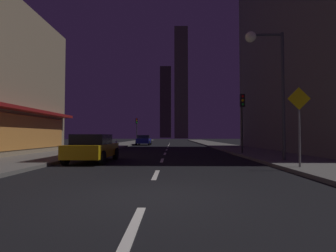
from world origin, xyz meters
name	(u,v)px	position (x,y,z in m)	size (l,w,h in m)	color
ground_plane	(169,145)	(0.00, 32.00, -0.05)	(78.00, 136.00, 0.10)	black
sidewalk_right	(216,144)	(7.00, 32.00, 0.07)	(4.00, 76.00, 0.15)	#605E59
sidewalk_left	(122,144)	(-7.00, 32.00, 0.07)	(4.00, 76.00, 0.15)	#605E59
lane_marking_center	(167,150)	(0.00, 18.80, 0.01)	(0.16, 43.80, 0.01)	silver
building_apartment_right	(334,34)	(14.50, 16.00, 10.11)	(11.00, 20.00, 20.21)	slate
skyscraper_distant_tall	(166,102)	(-4.05, 158.60, 23.02)	(7.18, 5.52, 46.04)	#434032
skyscraper_distant_mid	(181,83)	(4.63, 117.59, 26.99)	(6.45, 6.60, 53.98)	brown
car_parked_near	(93,148)	(-3.60, 7.49, 0.74)	(1.98, 4.24, 1.45)	gold
car_parked_far	(144,140)	(-3.60, 30.97, 0.74)	(1.98, 4.24, 1.45)	navy
fire_hydrant_far_left	(116,144)	(-5.90, 23.30, 0.45)	(0.42, 0.30, 0.65)	#B2B2B2
traffic_light_near_right	(242,110)	(5.50, 12.17, 3.19)	(0.32, 0.48, 4.20)	#2D2D2D
traffic_light_far_left	(137,125)	(-5.50, 36.98, 3.19)	(0.32, 0.48, 4.20)	#2D2D2D
street_lamp_right	(266,63)	(5.38, 7.14, 5.07)	(1.96, 0.56, 6.58)	#38383D
pedestrian_crossing_sign	(299,120)	(5.60, 4.33, 2.02)	(0.91, 0.08, 3.15)	slate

